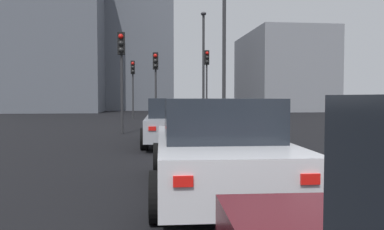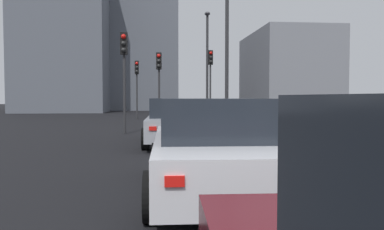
{
  "view_description": "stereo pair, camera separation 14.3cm",
  "coord_description": "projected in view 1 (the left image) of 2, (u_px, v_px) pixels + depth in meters",
  "views": [
    {
      "loc": [
        -2.88,
        1.04,
        1.53
      ],
      "look_at": [
        6.36,
        0.0,
        1.09
      ],
      "focal_mm": 36.16,
      "sensor_mm": 36.0,
      "label": 1
    },
    {
      "loc": [
        -2.89,
        0.89,
        1.53
      ],
      "look_at": [
        6.36,
        0.0,
        1.09
      ],
      "focal_mm": 36.16,
      "sensor_mm": 36.0,
      "label": 2
    }
  ],
  "objects": [
    {
      "name": "car_white_second",
      "position": [
        216.0,
        148.0,
        6.07
      ],
      "size": [
        4.62,
        2.11,
        1.51
      ],
      "rotation": [
        0.0,
        0.0,
        -0.03
      ],
      "color": "silver",
      "rests_on": "ground_plane"
    },
    {
      "name": "traffic_light_far_right",
      "position": [
        121.0,
        61.0,
        15.67
      ],
      "size": [
        0.32,
        0.29,
        4.14
      ],
      "rotation": [
        0.0,
        0.0,
        3.08
      ],
      "color": "#2D2D30",
      "rests_on": "ground_plane"
    },
    {
      "name": "building_facade_center",
      "position": [
        141.0,
        47.0,
        46.7
      ],
      "size": [
        10.18,
        7.38,
        15.19
      ],
      "primitive_type": "cube",
      "color": "slate",
      "rests_on": "ground_plane"
    },
    {
      "name": "street_lamp_far",
      "position": [
        203.0,
        56.0,
        25.36
      ],
      "size": [
        0.56,
        0.36,
        7.07
      ],
      "color": "#2D2D30",
      "rests_on": "ground_plane"
    },
    {
      "name": "traffic_light_near_right",
      "position": [
        156.0,
        73.0,
        20.69
      ],
      "size": [
        0.32,
        0.3,
        3.89
      ],
      "rotation": [
        0.0,
        0.0,
        3.03
      ],
      "color": "#2D2D30",
      "rests_on": "ground_plane"
    },
    {
      "name": "street_lamp_kerbside",
      "position": [
        224.0,
        32.0,
        17.07
      ],
      "size": [
        0.56,
        0.36,
        7.51
      ],
      "color": "#2D2D30",
      "rests_on": "ground_plane"
    },
    {
      "name": "building_facade_left",
      "position": [
        281.0,
        72.0,
        43.95
      ],
      "size": [
        13.25,
        7.98,
        8.64
      ],
      "primitive_type": "cube",
      "color": "gray",
      "rests_on": "ground_plane"
    },
    {
      "name": "car_silver_lead",
      "position": [
        174.0,
        122.0,
        12.45
      ],
      "size": [
        4.56,
        2.12,
        1.48
      ],
      "rotation": [
        0.0,
        0.0,
        -0.04
      ],
      "color": "#A8AAB2",
      "rests_on": "ground_plane"
    },
    {
      "name": "building_facade_right",
      "position": [
        59.0,
        32.0,
        38.96
      ],
      "size": [
        8.76,
        8.65,
        16.01
      ],
      "primitive_type": "cube",
      "color": "slate",
      "rests_on": "ground_plane"
    },
    {
      "name": "traffic_light_near_left",
      "position": [
        133.0,
        77.0,
        26.1
      ],
      "size": [
        0.32,
        0.29,
        3.96
      ],
      "rotation": [
        0.0,
        0.0,
        3.18
      ],
      "color": "#2D2D30",
      "rests_on": "ground_plane"
    },
    {
      "name": "traffic_light_far_left",
      "position": [
        207.0,
        70.0,
        24.33
      ],
      "size": [
        0.32,
        0.29,
        4.44
      ],
      "rotation": [
        0.0,
        0.0,
        3.18
      ],
      "color": "#2D2D30",
      "rests_on": "ground_plane"
    }
  ]
}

